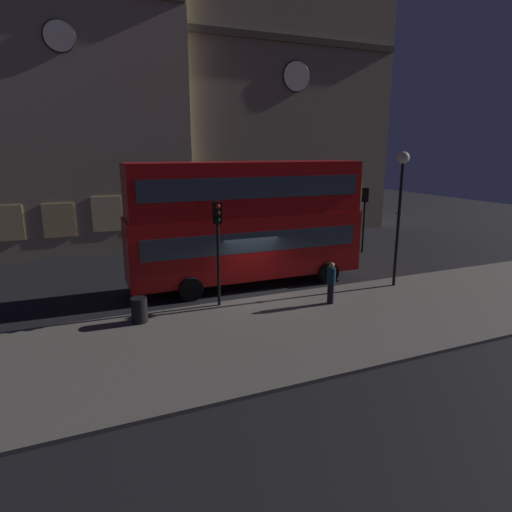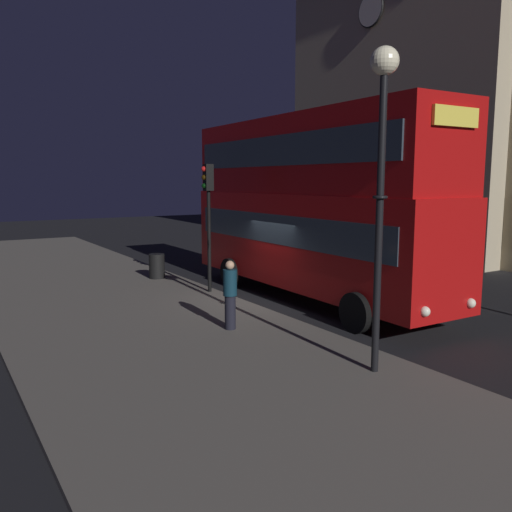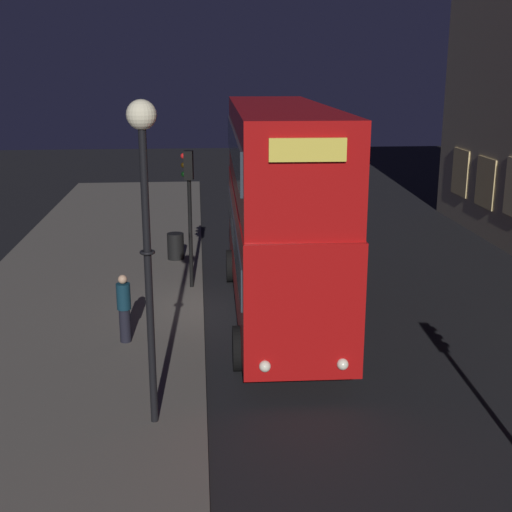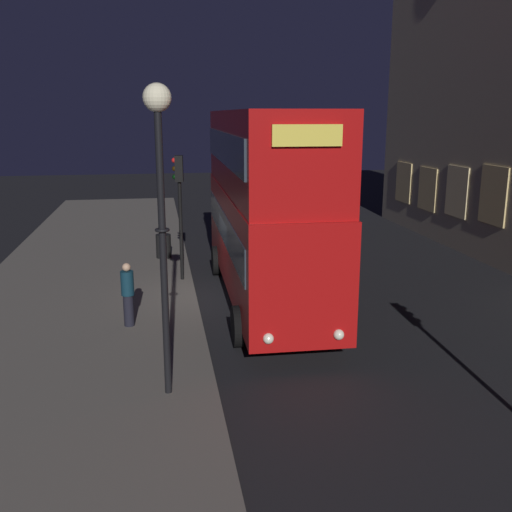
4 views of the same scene
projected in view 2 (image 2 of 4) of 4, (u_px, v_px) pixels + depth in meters
ground_plane at (269, 302)px, 16.49m from camera, size 80.00×80.00×0.00m
sidewalk_slab at (138, 319)px, 14.25m from camera, size 44.00×7.02×0.12m
building_with_clock at (427, 76)px, 28.13m from camera, size 13.41×7.84×18.57m
double_decker_bus at (310, 200)px, 16.53m from camera, size 11.03×2.94×5.72m
traffic_light_near_kerb at (208, 201)px, 17.09m from camera, size 0.35×0.38×4.18m
street_lamp at (382, 137)px, 9.59m from camera, size 0.52×0.52×6.04m
pedestrian at (230, 294)px, 12.99m from camera, size 0.34×0.34×1.72m
litter_bin at (157, 266)px, 19.87m from camera, size 0.58×0.58×0.92m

